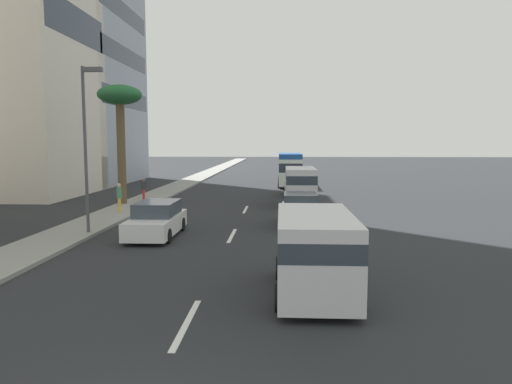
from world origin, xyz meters
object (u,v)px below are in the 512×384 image
at_px(van_second, 315,249).
at_px(pedestrian_near_lamp, 119,196).
at_px(car_lead, 157,220).
at_px(van_sixth, 300,184).
at_px(minibus_fifth, 290,168).
at_px(palm_tree, 120,104).
at_px(car_fourth, 295,186).
at_px(pedestrian_mid_block, 144,188).
at_px(street_lamp, 87,132).
at_px(car_third, 300,211).

height_order(van_second, pedestrian_near_lamp, van_second).
height_order(car_lead, pedestrian_near_lamp, pedestrian_near_lamp).
relative_size(van_second, van_sixth, 0.96).
distance_m(van_sixth, pedestrian_near_lamp, 11.70).
bearing_deg(minibus_fifth, van_sixth, -178.31).
xyz_separation_m(van_second, palm_tree, (18.23, 11.62, 5.45)).
relative_size(car_lead, minibus_fifth, 0.72).
relative_size(car_fourth, van_sixth, 0.89).
relative_size(car_fourth, pedestrian_near_lamp, 2.59).
xyz_separation_m(van_second, pedestrian_mid_block, (19.99, 10.70, -0.31)).
bearing_deg(palm_tree, van_second, -147.48).
distance_m(minibus_fifth, pedestrian_near_lamp, 21.22).
bearing_deg(palm_tree, pedestrian_near_lamp, -163.99).
relative_size(car_fourth, palm_tree, 0.56).
bearing_deg(street_lamp, palm_tree, 10.63).
distance_m(minibus_fifth, van_sixth, 14.09).
relative_size(car_third, car_fourth, 0.91).
xyz_separation_m(pedestrian_mid_block, street_lamp, (-11.99, -1.00, 3.71)).
bearing_deg(car_third, van_second, 179.85).
bearing_deg(pedestrian_mid_block, minibus_fifth, -173.68).
bearing_deg(minibus_fifth, car_third, -179.77).
distance_m(van_second, palm_tree, 22.30).
distance_m(minibus_fifth, palm_tree, 19.21).
bearing_deg(van_second, car_fourth, -0.51).
xyz_separation_m(pedestrian_mid_block, palm_tree, (-1.76, 0.93, 5.76)).
bearing_deg(car_fourth, palm_tree, 119.18).
height_order(car_lead, van_sixth, van_sixth).
bearing_deg(car_fourth, van_sixth, -178.75).
relative_size(car_lead, pedestrian_mid_block, 2.98).
bearing_deg(car_third, minibus_fifth, 0.23).
xyz_separation_m(van_sixth, street_lamp, (-10.64, 10.06, 3.25)).
distance_m(van_second, pedestrian_mid_block, 22.68).
bearing_deg(car_fourth, car_lead, 158.01).
xyz_separation_m(car_lead, pedestrian_near_lamp, (6.29, 3.88, 0.34)).
relative_size(pedestrian_near_lamp, palm_tree, 0.22).
distance_m(car_fourth, pedestrian_mid_block, 11.95).
relative_size(car_lead, palm_tree, 0.59).
bearing_deg(car_lead, pedestrian_near_lamp, -148.29).
xyz_separation_m(van_second, street_lamp, (8.00, 9.70, 3.40)).
bearing_deg(pedestrian_near_lamp, minibus_fifth, -62.26).
bearing_deg(pedestrian_mid_block, van_sixth, 129.22).
distance_m(pedestrian_mid_block, palm_tree, 6.10).
bearing_deg(street_lamp, car_lead, -90.68).
distance_m(pedestrian_near_lamp, street_lamp, 7.27).
bearing_deg(car_third, street_lamp, 106.86).
xyz_separation_m(car_lead, van_sixth, (10.68, -6.95, 0.71)).
distance_m(palm_tree, street_lamp, 10.61).
bearing_deg(pedestrian_near_lamp, car_lead, 178.86).
bearing_deg(pedestrian_near_lamp, car_fourth, -78.13).
xyz_separation_m(car_fourth, pedestrian_near_lamp, (-10.60, 10.70, 0.29)).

